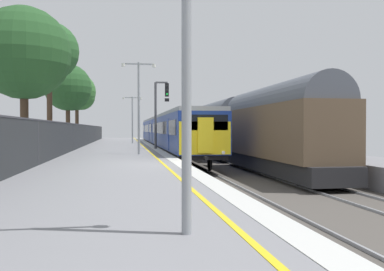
% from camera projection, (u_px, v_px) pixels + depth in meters
% --- Properties ---
extents(ground, '(17.40, 110.00, 1.21)m').
position_uv_depth(ground, '(231.00, 177.00, 18.36)').
color(ground, gray).
extents(commuter_train_at_platform, '(2.83, 39.74, 3.81)m').
position_uv_depth(commuter_train_at_platform, '(167.00, 131.00, 40.73)').
color(commuter_train_at_platform, navy).
rests_on(commuter_train_at_platform, ground).
extents(freight_train_adjacent_track, '(2.60, 56.58, 4.79)m').
position_uv_depth(freight_train_adjacent_track, '(202.00, 128.00, 43.76)').
color(freight_train_adjacent_track, '#232326').
rests_on(freight_train_adjacent_track, ground).
extents(signal_gantry, '(1.10, 0.24, 5.03)m').
position_uv_depth(signal_gantry, '(159.00, 107.00, 31.38)').
color(signal_gantry, '#47474C').
rests_on(signal_gantry, ground).
extents(platform_lamp_near, '(2.00, 0.20, 5.44)m').
position_uv_depth(platform_lamp_near, '(186.00, 4.00, 5.85)').
color(platform_lamp_near, '#93999E').
rests_on(platform_lamp_near, ground).
extents(platform_lamp_mid, '(2.00, 0.20, 5.41)m').
position_uv_depth(platform_lamp_mid, '(139.00, 100.00, 24.66)').
color(platform_lamp_mid, '#93999E').
rests_on(platform_lamp_mid, ground).
extents(platform_lamp_far, '(2.00, 0.20, 4.85)m').
position_uv_depth(platform_lamp_far, '(132.00, 115.00, 43.48)').
color(platform_lamp_far, '#93999E').
rests_on(platform_lamp_far, ground).
extents(platform_back_fence, '(0.07, 99.00, 1.88)m').
position_uv_depth(platform_back_fence, '(38.00, 141.00, 17.04)').
color(platform_back_fence, '#282B2D').
rests_on(platform_back_fence, ground).
extents(background_tree_left, '(4.30, 4.30, 7.93)m').
position_uv_depth(background_tree_left, '(78.00, 93.00, 48.08)').
color(background_tree_left, '#473323').
rests_on(background_tree_left, ground).
extents(background_tree_centre, '(4.47, 4.47, 7.71)m').
position_uv_depth(background_tree_centre, '(69.00, 89.00, 40.14)').
color(background_tree_centre, '#473323').
rests_on(background_tree_centre, ground).
extents(background_tree_right, '(4.46, 4.46, 7.37)m').
position_uv_depth(background_tree_right, '(23.00, 55.00, 20.07)').
color(background_tree_right, '#473323').
rests_on(background_tree_right, ground).
extents(background_tree_back, '(4.17, 4.17, 9.13)m').
position_uv_depth(background_tree_back, '(49.00, 53.00, 29.90)').
color(background_tree_back, '#473323').
rests_on(background_tree_back, ground).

